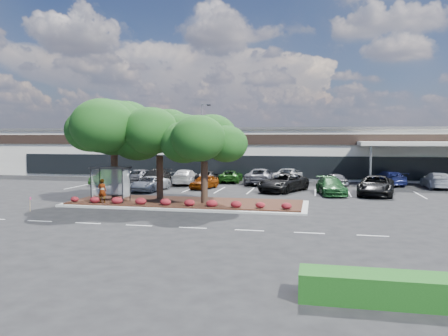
% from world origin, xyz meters
% --- Properties ---
extents(ground, '(160.00, 160.00, 0.00)m').
position_xyz_m(ground, '(0.00, 0.00, 0.00)').
color(ground, black).
rests_on(ground, ground).
extents(retail_store, '(80.40, 25.20, 6.25)m').
position_xyz_m(retail_store, '(0.06, 33.91, 3.15)').
color(retail_store, silver).
rests_on(retail_store, ground).
extents(landscape_island, '(18.00, 6.00, 0.26)m').
position_xyz_m(landscape_island, '(-2.00, 4.00, 0.12)').
color(landscape_island, '#ACACA7').
rests_on(landscape_island, ground).
extents(lane_markings, '(33.12, 20.06, 0.01)m').
position_xyz_m(lane_markings, '(-0.14, 10.42, 0.01)').
color(lane_markings, silver).
rests_on(lane_markings, ground).
extents(shrub_row, '(17.00, 0.80, 0.50)m').
position_xyz_m(shrub_row, '(-2.00, 1.90, 0.51)').
color(shrub_row, maroon).
rests_on(shrub_row, landscape_island).
extents(bus_shelter, '(2.75, 1.55, 2.59)m').
position_xyz_m(bus_shelter, '(-7.50, 2.95, 2.31)').
color(bus_shelter, black).
rests_on(bus_shelter, landscape_island).
extents(island_tree_west, '(7.20, 7.20, 7.89)m').
position_xyz_m(island_tree_west, '(-8.00, 4.50, 4.21)').
color(island_tree_west, '#133A0F').
rests_on(island_tree_west, landscape_island).
extents(island_tree_mid, '(6.60, 6.60, 7.32)m').
position_xyz_m(island_tree_mid, '(-4.50, 5.20, 3.92)').
color(island_tree_mid, '#133A0F').
rests_on(island_tree_mid, landscape_island).
extents(island_tree_east, '(5.80, 5.80, 6.50)m').
position_xyz_m(island_tree_east, '(-0.50, 3.70, 3.51)').
color(island_tree_east, '#133A0F').
rests_on(island_tree_east, landscape_island).
extents(hedge_south_east, '(6.00, 1.30, 0.90)m').
position_xyz_m(hedge_south_east, '(10.00, -13.50, 0.45)').
color(hedge_south_east, '#144813').
rests_on(hedge_south_east, ground).
extents(conifer_north_west, '(4.40, 4.40, 10.00)m').
position_xyz_m(conifer_north_west, '(-30.00, 46.00, 5.00)').
color(conifer_north_west, '#133A0F').
rests_on(conifer_north_west, ground).
extents(person_waiting, '(0.66, 0.44, 1.77)m').
position_xyz_m(person_waiting, '(-7.77, 1.99, 1.15)').
color(person_waiting, '#594C47').
rests_on(person_waiting, landscape_island).
extents(light_pole, '(1.43, 0.50, 9.44)m').
position_xyz_m(light_pole, '(-6.96, 28.00, 4.17)').
color(light_pole, '#ACACA7').
rests_on(light_pole, ground).
extents(survey_stake, '(0.08, 0.14, 0.98)m').
position_xyz_m(survey_stake, '(-11.58, -1.00, 0.63)').
color(survey_stake, '#9B7D51').
rests_on(survey_stake, ground).
extents(car_0, '(2.31, 4.83, 1.53)m').
position_xyz_m(car_0, '(-14.26, 15.73, 0.76)').
color(car_0, '#1C4A16').
rests_on(car_0, ground).
extents(car_1, '(2.72, 6.03, 1.71)m').
position_xyz_m(car_1, '(-8.66, 15.03, 0.86)').
color(car_1, black).
rests_on(car_1, ground).
extents(car_2, '(2.92, 5.16, 1.36)m').
position_xyz_m(car_2, '(-7.85, 11.51, 0.68)').
color(car_2, '#A3A7B0').
rests_on(car_2, ground).
extents(car_3, '(2.49, 4.28, 1.37)m').
position_xyz_m(car_3, '(-3.22, 14.22, 0.68)').
color(car_3, '#752E06').
rests_on(car_3, ground).
extents(car_4, '(5.05, 6.67, 1.68)m').
position_xyz_m(car_4, '(4.55, 13.56, 0.84)').
color(car_4, black).
rests_on(car_4, ground).
extents(car_5, '(2.92, 5.46, 1.51)m').
position_xyz_m(car_5, '(8.86, 12.16, 0.75)').
color(car_5, '#1D4E22').
rests_on(car_5, ground).
extents(car_7, '(3.93, 6.59, 1.72)m').
position_xyz_m(car_7, '(12.68, 12.57, 0.86)').
color(car_7, black).
rests_on(car_7, ground).
extents(car_9, '(2.68, 5.69, 1.57)m').
position_xyz_m(car_9, '(-11.15, 17.52, 0.79)').
color(car_9, '#56575E').
rests_on(car_9, ground).
extents(car_10, '(2.60, 5.66, 1.60)m').
position_xyz_m(car_10, '(-6.20, 17.75, 0.80)').
color(car_10, '#B9B9B9').
rests_on(car_10, ground).
extents(car_11, '(2.59, 5.05, 1.36)m').
position_xyz_m(car_11, '(-4.05, 19.80, 0.68)').
color(car_11, black).
rests_on(car_11, ground).
extents(car_12, '(2.45, 4.97, 1.36)m').
position_xyz_m(car_12, '(-1.84, 20.98, 0.68)').
color(car_12, '#1B4E14').
rests_on(car_12, ground).
extents(car_13, '(2.87, 6.21, 1.72)m').
position_xyz_m(car_13, '(1.69, 19.51, 0.86)').
color(car_13, '#525259').
rests_on(car_13, ground).
extents(car_14, '(3.30, 6.16, 1.65)m').
position_xyz_m(car_14, '(4.55, 21.55, 0.82)').
color(car_14, '#BABABA').
rests_on(car_14, ground).
extents(car_15, '(3.05, 4.59, 1.45)m').
position_xyz_m(car_15, '(9.33, 18.39, 0.73)').
color(car_15, '#505056').
rests_on(car_15, ground).
extents(car_16, '(3.55, 5.66, 1.53)m').
position_xyz_m(car_16, '(15.04, 21.22, 0.76)').
color(car_16, navy).
rests_on(car_16, ground).
extents(car_17, '(2.25, 5.47, 1.59)m').
position_xyz_m(car_17, '(19.32, 19.42, 0.79)').
color(car_17, '#B8BDC6').
rests_on(car_17, ground).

